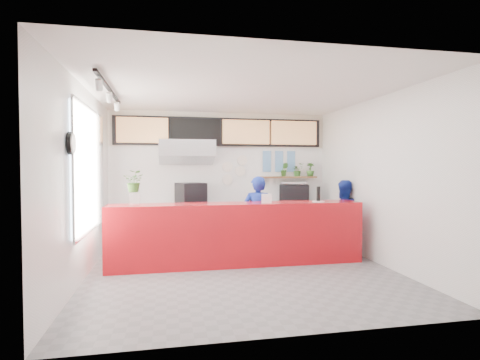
# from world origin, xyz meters

# --- Properties ---
(floor) EXTENTS (5.00, 5.00, 0.00)m
(floor) POSITION_xyz_m (0.00, 0.00, 0.00)
(floor) COLOR slate
(floor) RESTS_ON ground
(ceiling) EXTENTS (5.00, 5.00, 0.00)m
(ceiling) POSITION_xyz_m (0.00, 0.00, 3.00)
(ceiling) COLOR silver
(wall_back) EXTENTS (5.00, 0.00, 5.00)m
(wall_back) POSITION_xyz_m (0.00, 2.50, 1.50)
(wall_back) COLOR white
(wall_back) RESTS_ON ground
(wall_left) EXTENTS (0.00, 5.00, 5.00)m
(wall_left) POSITION_xyz_m (-2.50, 0.00, 1.50)
(wall_left) COLOR white
(wall_left) RESTS_ON ground
(wall_right) EXTENTS (0.00, 5.00, 5.00)m
(wall_right) POSITION_xyz_m (2.50, 0.00, 1.50)
(wall_right) COLOR white
(wall_right) RESTS_ON ground
(service_counter) EXTENTS (4.50, 0.60, 1.10)m
(service_counter) POSITION_xyz_m (0.00, 0.40, 0.55)
(service_counter) COLOR #B20C14
(service_counter) RESTS_ON ground
(cream_band) EXTENTS (5.00, 0.02, 0.80)m
(cream_band) POSITION_xyz_m (0.00, 2.49, 2.60)
(cream_band) COLOR beige
(cream_band) RESTS_ON wall_back
(prep_bench) EXTENTS (1.80, 0.60, 0.90)m
(prep_bench) POSITION_xyz_m (-0.80, 2.20, 0.45)
(prep_bench) COLOR #B2B5BA
(prep_bench) RESTS_ON ground
(panini_oven) EXTENTS (0.71, 0.71, 0.49)m
(panini_oven) POSITION_xyz_m (-0.72, 2.20, 1.15)
(panini_oven) COLOR black
(panini_oven) RESTS_ON prep_bench
(extraction_hood) EXTENTS (1.20, 0.70, 0.35)m
(extraction_hood) POSITION_xyz_m (-0.80, 2.15, 2.15)
(extraction_hood) COLOR #B2B5BA
(extraction_hood) RESTS_ON ceiling
(hood_lip) EXTENTS (1.20, 0.69, 0.31)m
(hood_lip) POSITION_xyz_m (-0.80, 2.15, 1.95)
(hood_lip) COLOR #B2B5BA
(hood_lip) RESTS_ON ceiling
(right_bench) EXTENTS (1.80, 0.60, 0.90)m
(right_bench) POSITION_xyz_m (1.50, 2.20, 0.45)
(right_bench) COLOR #B2B5BA
(right_bench) RESTS_ON ground
(espresso_machine) EXTENTS (0.79, 0.67, 0.43)m
(espresso_machine) POSITION_xyz_m (1.68, 2.20, 1.12)
(espresso_machine) COLOR black
(espresso_machine) RESTS_ON right_bench
(espresso_tray) EXTENTS (0.67, 0.58, 0.05)m
(espresso_tray) POSITION_xyz_m (1.68, 2.20, 1.38)
(espresso_tray) COLOR #A9ACB0
(espresso_tray) RESTS_ON espresso_machine
(herb_shelf) EXTENTS (1.40, 0.18, 0.04)m
(herb_shelf) POSITION_xyz_m (1.60, 2.40, 1.50)
(herb_shelf) COLOR brown
(herb_shelf) RESTS_ON wall_back
(menu_board_far_left) EXTENTS (1.10, 0.10, 0.55)m
(menu_board_far_left) POSITION_xyz_m (-1.75, 2.38, 2.55)
(menu_board_far_left) COLOR tan
(menu_board_far_left) RESTS_ON wall_back
(menu_board_mid_left) EXTENTS (1.10, 0.10, 0.55)m
(menu_board_mid_left) POSITION_xyz_m (-0.59, 2.38, 2.55)
(menu_board_mid_left) COLOR black
(menu_board_mid_left) RESTS_ON wall_back
(menu_board_mid_right) EXTENTS (1.10, 0.10, 0.55)m
(menu_board_mid_right) POSITION_xyz_m (0.57, 2.38, 2.55)
(menu_board_mid_right) COLOR tan
(menu_board_mid_right) RESTS_ON wall_back
(menu_board_far_right) EXTENTS (1.10, 0.10, 0.55)m
(menu_board_far_right) POSITION_xyz_m (1.73, 2.38, 2.55)
(menu_board_far_right) COLOR tan
(menu_board_far_right) RESTS_ON wall_back
(soffit) EXTENTS (4.80, 0.04, 0.65)m
(soffit) POSITION_xyz_m (0.00, 2.46, 2.55)
(soffit) COLOR black
(soffit) RESTS_ON wall_back
(window_pane) EXTENTS (0.04, 2.20, 1.90)m
(window_pane) POSITION_xyz_m (-2.47, 0.30, 1.70)
(window_pane) COLOR silver
(window_pane) RESTS_ON wall_left
(window_frame) EXTENTS (0.03, 2.30, 2.00)m
(window_frame) POSITION_xyz_m (-2.45, 0.30, 1.70)
(window_frame) COLOR #B2B5BA
(window_frame) RESTS_ON wall_left
(wall_clock_rim) EXTENTS (0.05, 0.30, 0.30)m
(wall_clock_rim) POSITION_xyz_m (-2.46, -0.90, 2.05)
(wall_clock_rim) COLOR black
(wall_clock_rim) RESTS_ON wall_left
(wall_clock_face) EXTENTS (0.02, 0.26, 0.26)m
(wall_clock_face) POSITION_xyz_m (-2.43, -0.90, 2.05)
(wall_clock_face) COLOR white
(wall_clock_face) RESTS_ON wall_left
(track_rail) EXTENTS (0.05, 2.40, 0.04)m
(track_rail) POSITION_xyz_m (-2.10, 0.00, 2.94)
(track_rail) COLOR black
(track_rail) RESTS_ON ceiling
(dec_plate_a) EXTENTS (0.24, 0.03, 0.24)m
(dec_plate_a) POSITION_xyz_m (0.15, 2.47, 1.75)
(dec_plate_a) COLOR silver
(dec_plate_a) RESTS_ON wall_back
(dec_plate_b) EXTENTS (0.24, 0.03, 0.24)m
(dec_plate_b) POSITION_xyz_m (0.45, 2.47, 1.65)
(dec_plate_b) COLOR silver
(dec_plate_b) RESTS_ON wall_back
(dec_plate_c) EXTENTS (0.24, 0.03, 0.24)m
(dec_plate_c) POSITION_xyz_m (0.15, 2.47, 1.45)
(dec_plate_c) COLOR silver
(dec_plate_c) RESTS_ON wall_back
(dec_plate_d) EXTENTS (0.24, 0.03, 0.24)m
(dec_plate_d) POSITION_xyz_m (0.50, 2.47, 1.90)
(dec_plate_d) COLOR silver
(dec_plate_d) RESTS_ON wall_back
(photo_frame_a) EXTENTS (0.20, 0.02, 0.25)m
(photo_frame_a) POSITION_xyz_m (1.10, 2.48, 2.00)
(photo_frame_a) COLOR #598CBF
(photo_frame_a) RESTS_ON wall_back
(photo_frame_b) EXTENTS (0.20, 0.02, 0.25)m
(photo_frame_b) POSITION_xyz_m (1.40, 2.48, 2.00)
(photo_frame_b) COLOR #598CBF
(photo_frame_b) RESTS_ON wall_back
(photo_frame_c) EXTENTS (0.20, 0.02, 0.25)m
(photo_frame_c) POSITION_xyz_m (1.70, 2.48, 2.00)
(photo_frame_c) COLOR #598CBF
(photo_frame_c) RESTS_ON wall_back
(photo_frame_d) EXTENTS (0.20, 0.02, 0.25)m
(photo_frame_d) POSITION_xyz_m (1.10, 2.48, 1.75)
(photo_frame_d) COLOR #598CBF
(photo_frame_d) RESTS_ON wall_back
(photo_frame_e) EXTENTS (0.20, 0.02, 0.25)m
(photo_frame_e) POSITION_xyz_m (1.40, 2.48, 1.75)
(photo_frame_e) COLOR #598CBF
(photo_frame_e) RESTS_ON wall_back
(photo_frame_f) EXTENTS (0.20, 0.02, 0.25)m
(photo_frame_f) POSITION_xyz_m (1.70, 2.48, 1.75)
(photo_frame_f) COLOR #598CBF
(photo_frame_f) RESTS_ON wall_back
(staff_center) EXTENTS (0.65, 0.51, 1.56)m
(staff_center) POSITION_xyz_m (0.49, 0.89, 0.78)
(staff_center) COLOR navy
(staff_center) RESTS_ON ground
(staff_right) EXTENTS (0.78, 0.65, 1.47)m
(staff_right) POSITION_xyz_m (2.32, 1.01, 0.74)
(staff_right) COLOR navy
(staff_right) RESTS_ON ground
(herb_b) EXTENTS (0.22, 0.20, 0.32)m
(herb_b) POSITION_xyz_m (1.51, 2.40, 1.68)
(herb_b) COLOR #306021
(herb_b) RESTS_ON herb_shelf
(herb_c) EXTENTS (0.35, 0.33, 0.31)m
(herb_c) POSITION_xyz_m (1.83, 2.40, 1.68)
(herb_c) COLOR #306021
(herb_c) RESTS_ON herb_shelf
(herb_d) EXTENTS (0.21, 0.19, 0.33)m
(herb_d) POSITION_xyz_m (2.16, 2.40, 1.68)
(herb_d) COLOR #306021
(herb_d) RESTS_ON herb_shelf
(glass_vase) EXTENTS (0.19, 0.19, 0.22)m
(glass_vase) POSITION_xyz_m (-1.77, 0.37, 1.21)
(glass_vase) COLOR silver
(glass_vase) RESTS_ON service_counter
(basil_vase) EXTENTS (0.40, 0.37, 0.37)m
(basil_vase) POSITION_xyz_m (-1.77, 0.37, 1.50)
(basil_vase) COLOR #306021
(basil_vase) RESTS_ON glass_vase
(napkin_holder) EXTENTS (0.20, 0.15, 0.16)m
(napkin_holder) POSITION_xyz_m (0.52, 0.37, 1.18)
(napkin_holder) COLOR silver
(napkin_holder) RESTS_ON service_counter
(white_plate) EXTENTS (0.23, 0.23, 0.02)m
(white_plate) POSITION_xyz_m (1.49, 0.33, 1.11)
(white_plate) COLOR silver
(white_plate) RESTS_ON service_counter
(pepper_mill) EXTENTS (0.09, 0.09, 0.27)m
(pepper_mill) POSITION_xyz_m (1.49, 0.33, 1.25)
(pepper_mill) COLOR black
(pepper_mill) RESTS_ON white_plate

